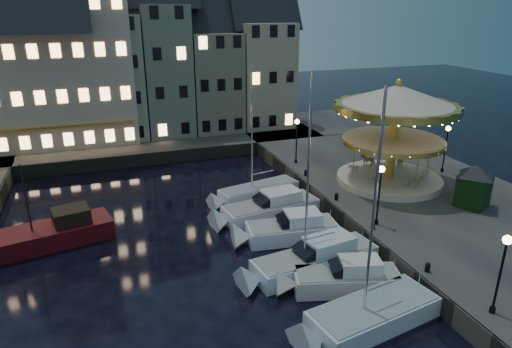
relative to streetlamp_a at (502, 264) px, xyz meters
name	(u,v)px	position (x,y,z in m)	size (l,w,h in m)	color
ground	(283,267)	(-7.20, 9.00, -4.02)	(160.00, 160.00, 0.00)	black
quay_east	(413,193)	(6.80, 15.00, -3.37)	(16.00, 56.00, 1.30)	#474442
quay_north	(120,145)	(-15.20, 37.00, -3.37)	(44.00, 12.00, 1.30)	#474442
quaywall_e	(326,206)	(-1.20, 15.00, -3.37)	(0.15, 44.00, 1.30)	#47423A
quaywall_n	(145,160)	(-13.20, 31.00, -3.37)	(48.00, 0.15, 1.30)	#47423A
streetlamp_a	(502,264)	(0.00, 0.00, 0.00)	(0.44, 0.44, 4.17)	black
streetlamp_b	(380,187)	(0.00, 10.00, 0.00)	(0.44, 0.44, 4.17)	black
streetlamp_c	(297,135)	(0.00, 23.50, 0.00)	(0.44, 0.44, 4.17)	black
streetlamp_d	(446,142)	(11.30, 17.00, 0.00)	(0.44, 0.44, 4.17)	black
bollard_a	(428,267)	(-0.60, 4.00, -2.41)	(0.30, 0.30, 0.57)	black
bollard_b	(373,224)	(-0.60, 9.50, -2.41)	(0.30, 0.30, 0.57)	black
bollard_c	(336,196)	(-0.60, 14.50, -2.41)	(0.30, 0.30, 0.57)	black
bollard_d	(306,172)	(-0.60, 20.00, -2.41)	(0.30, 0.30, 0.57)	black
townhouse_nb	(52,75)	(-21.25, 39.00, 4.26)	(6.16, 8.00, 13.80)	gray
townhouse_nc	(111,68)	(-15.20, 39.00, 4.76)	(6.82, 8.00, 14.80)	gray
townhouse_nd	(164,61)	(-9.45, 39.00, 5.26)	(5.50, 8.00, 15.80)	slate
townhouse_ne	(212,73)	(-4.00, 39.00, 3.76)	(6.16, 8.00, 12.80)	slate
townhouse_nf	(261,66)	(2.05, 39.00, 4.26)	(6.82, 8.00, 13.80)	tan
hotel_corner	(50,61)	(-21.20, 39.00, 5.76)	(17.60, 9.00, 16.80)	beige
motorboat_a	(365,318)	(-5.45, 2.47, -3.48)	(8.06, 3.93, 13.36)	silver
motorboat_b	(339,280)	(-5.11, 5.74, -3.38)	(7.02, 3.63, 2.15)	silver
motorboat_c	(310,261)	(-5.82, 8.08, -3.34)	(9.07, 3.53, 11.99)	silver
motorboat_d	(286,231)	(-5.65, 12.24, -3.38)	(7.31, 3.11, 2.15)	white
motorboat_e	(266,209)	(-5.76, 15.98, -3.37)	(8.51, 3.56, 2.15)	silver
motorboat_f	(253,193)	(-5.59, 19.49, -3.49)	(7.92, 3.58, 10.49)	silver
red_fishing_boat	(53,234)	(-20.79, 16.81, -3.31)	(8.37, 4.38, 6.09)	#590B12
carousel	(396,116)	(5.33, 16.38, 2.94)	(9.82, 9.82, 8.59)	beige
ticket_kiosk	(475,178)	(8.24, 10.27, -0.55)	(3.12, 3.12, 3.65)	black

